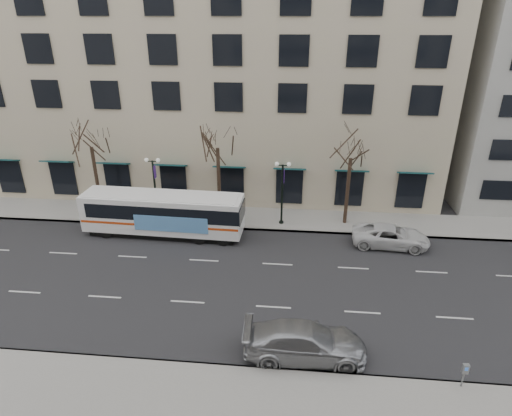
# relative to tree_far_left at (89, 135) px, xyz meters

# --- Properties ---
(ground) EXTENTS (160.00, 160.00, 0.00)m
(ground) POSITION_rel_tree_far_left_xyz_m (10.00, -8.80, -6.70)
(ground) COLOR black
(ground) RESTS_ON ground
(sidewalk_far) EXTENTS (80.00, 4.00, 0.15)m
(sidewalk_far) POSITION_rel_tree_far_left_xyz_m (15.00, 0.20, -6.62)
(sidewalk_far) COLOR gray
(sidewalk_far) RESTS_ON ground
(building_hotel) EXTENTS (40.00, 20.00, 24.00)m
(building_hotel) POSITION_rel_tree_far_left_xyz_m (8.00, 12.20, 5.30)
(building_hotel) COLOR #C0B593
(building_hotel) RESTS_ON ground
(tree_far_left) EXTENTS (3.60, 3.60, 8.34)m
(tree_far_left) POSITION_rel_tree_far_left_xyz_m (0.00, 0.00, 0.00)
(tree_far_left) COLOR black
(tree_far_left) RESTS_ON ground
(tree_far_mid) EXTENTS (3.60, 3.60, 8.55)m
(tree_far_mid) POSITION_rel_tree_far_left_xyz_m (10.00, 0.00, 0.21)
(tree_far_mid) COLOR black
(tree_far_mid) RESTS_ON ground
(tree_far_right) EXTENTS (3.60, 3.60, 8.06)m
(tree_far_right) POSITION_rel_tree_far_left_xyz_m (20.00, 0.00, -0.28)
(tree_far_right) COLOR black
(tree_far_right) RESTS_ON ground
(lamp_post_left) EXTENTS (1.22, 0.45, 5.21)m
(lamp_post_left) POSITION_rel_tree_far_left_xyz_m (5.01, -0.60, -3.75)
(lamp_post_left) COLOR black
(lamp_post_left) RESTS_ON ground
(lamp_post_right) EXTENTS (1.22, 0.45, 5.21)m
(lamp_post_right) POSITION_rel_tree_far_left_xyz_m (15.01, -0.60, -3.75)
(lamp_post_right) COLOR black
(lamp_post_right) RESTS_ON ground
(city_bus) EXTENTS (12.02, 3.03, 3.24)m
(city_bus) POSITION_rel_tree_far_left_xyz_m (6.35, -3.01, -4.93)
(city_bus) COLOR white
(city_bus) RESTS_ON ground
(silver_car) EXTENTS (6.03, 2.61, 1.73)m
(silver_car) POSITION_rel_tree_far_left_xyz_m (16.73, -14.74, -5.84)
(silver_car) COLOR #A2A4A9
(silver_car) RESTS_ON ground
(white_pickup) EXTENTS (5.58, 2.87, 1.51)m
(white_pickup) POSITION_rel_tree_far_left_xyz_m (22.93, -3.15, -5.95)
(white_pickup) COLOR silver
(white_pickup) RESTS_ON ground
(pay_station) EXTENTS (0.28, 0.19, 1.26)m
(pay_station) POSITION_rel_tree_far_left_xyz_m (23.67, -16.10, -5.64)
(pay_station) COLOR gray
(pay_station) RESTS_ON sidewalk_near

